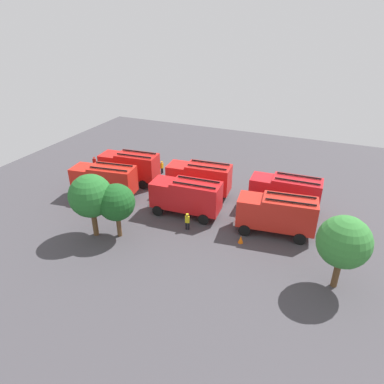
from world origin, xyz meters
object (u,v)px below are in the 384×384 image
(fire_truck_0, at_px, (285,192))
(traffic_cone_0, at_px, (241,239))
(fire_truck_4, at_px, (186,196))
(firefighter_3, at_px, (95,162))
(tree_0, at_px, (344,242))
(firefighter_1, at_px, (187,221))
(fire_truck_3, at_px, (277,213))
(firefighter_2, at_px, (162,167))
(firefighter_0, at_px, (119,162))
(fire_truck_5, at_px, (104,179))
(fire_truck_2, at_px, (130,166))
(tree_2, at_px, (91,196))
(fire_truck_1, at_px, (199,177))
(tree_1, at_px, (116,203))

(fire_truck_0, xyz_separation_m, traffic_cone_0, (2.48, 7.40, -1.81))
(fire_truck_4, height_order, firefighter_3, fire_truck_4)
(firefighter_3, bearing_deg, traffic_cone_0, 51.13)
(fire_truck_0, distance_m, tree_0, 11.57)
(fire_truck_4, height_order, firefighter_1, fire_truck_4)
(fire_truck_0, height_order, traffic_cone_0, fire_truck_0)
(fire_truck_4, bearing_deg, firefighter_3, -23.96)
(fire_truck_3, bearing_deg, firefighter_2, -33.25)
(fire_truck_0, height_order, tree_0, tree_0)
(tree_0, bearing_deg, firefighter_1, -11.60)
(firefighter_0, bearing_deg, fire_truck_0, 128.31)
(fire_truck_3, relative_size, fire_truck_5, 1.00)
(fire_truck_0, bearing_deg, fire_truck_2, -0.46)
(tree_2, bearing_deg, fire_truck_4, -133.27)
(firefighter_0, distance_m, tree_0, 30.30)
(fire_truck_1, distance_m, firefighter_2, 7.67)
(fire_truck_2, xyz_separation_m, firefighter_0, (3.57, -2.97, -1.16))
(tree_0, bearing_deg, firefighter_0, -24.76)
(firefighter_0, distance_m, firefighter_3, 3.29)
(firefighter_0, xyz_separation_m, firefighter_3, (3.05, 1.23, -0.11))
(firefighter_2, xyz_separation_m, firefighter_3, (8.93, 2.08, -0.02))
(fire_truck_3, distance_m, tree_0, 7.91)
(fire_truck_3, relative_size, firefighter_0, 4.22)
(firefighter_0, bearing_deg, traffic_cone_0, 107.82)
(fire_truck_3, relative_size, firefighter_3, 4.65)
(fire_truck_0, xyz_separation_m, fire_truck_1, (9.38, 0.21, 0.00))
(fire_truck_3, height_order, tree_2, tree_2)
(firefighter_2, distance_m, firefighter_3, 9.17)
(tree_2, xyz_separation_m, traffic_cone_0, (-12.72, -3.97, -3.69))
(firefighter_3, bearing_deg, tree_2, 19.85)
(firefighter_2, height_order, tree_2, tree_2)
(fire_truck_3, xyz_separation_m, firefighter_3, (24.94, -6.01, -1.27))
(fire_truck_3, xyz_separation_m, firefighter_2, (16.01, -8.08, -1.25))
(firefighter_2, distance_m, tree_2, 15.18)
(fire_truck_1, bearing_deg, fire_truck_0, 177.07)
(fire_truck_3, distance_m, firefighter_3, 25.68)
(fire_truck_0, xyz_separation_m, fire_truck_5, (18.79, 4.77, 0.00))
(firefighter_0, relative_size, firefighter_2, 1.08)
(firefighter_0, relative_size, firefighter_1, 1.03)
(fire_truck_0, xyz_separation_m, tree_1, (13.08, 10.67, 1.33))
(fire_truck_0, relative_size, fire_truck_1, 0.99)
(fire_truck_5, xyz_separation_m, traffic_cone_0, (-16.31, 2.63, -1.81))
(fire_truck_1, distance_m, tree_0, 17.92)
(fire_truck_5, relative_size, firefighter_1, 4.37)
(fire_truck_0, relative_size, tree_2, 1.21)
(fire_truck_5, height_order, firefighter_1, fire_truck_5)
(firefighter_1, relative_size, firefighter_2, 1.05)
(firefighter_0, xyz_separation_m, firefighter_1, (-14.15, 9.91, -0.03))
(firefighter_0, bearing_deg, fire_truck_1, 122.41)
(tree_2, bearing_deg, firefighter_3, -52.65)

